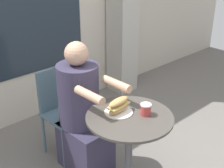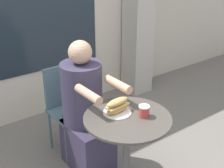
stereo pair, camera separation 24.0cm
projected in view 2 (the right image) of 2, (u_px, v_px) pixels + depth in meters
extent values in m
cube|color=#1E2833|center=(25.00, 7.00, 3.28)|extent=(1.74, 0.01, 1.50)
cube|color=#B2ADA3|center=(139.00, 5.00, 3.97)|extent=(0.31, 0.31, 2.40)
cylinder|color=#47423D|center=(127.00, 118.00, 2.35)|extent=(0.67, 0.67, 0.02)
cylinder|color=#515156|center=(126.00, 157.00, 2.50)|extent=(0.06, 0.06, 0.71)
cube|color=slate|center=(71.00, 112.00, 3.02)|extent=(0.39, 0.39, 0.02)
cube|color=slate|center=(61.00, 86.00, 3.05)|extent=(0.35, 0.04, 0.42)
cylinder|color=slate|center=(96.00, 133.00, 3.09)|extent=(0.03, 0.03, 0.43)
cylinder|color=slate|center=(67.00, 146.00, 2.91)|extent=(0.03, 0.03, 0.43)
cylinder|color=slate|center=(78.00, 120.00, 3.32)|extent=(0.03, 0.03, 0.43)
cylinder|color=slate|center=(50.00, 130.00, 3.14)|extent=(0.03, 0.03, 0.43)
cube|color=#38334C|center=(88.00, 145.00, 2.90)|extent=(0.35, 0.46, 0.45)
cylinder|color=#38334C|center=(82.00, 94.00, 2.73)|extent=(0.36, 0.36, 0.57)
sphere|color=tan|center=(80.00, 52.00, 2.57)|extent=(0.20, 0.20, 0.20)
cylinder|color=tan|center=(118.00, 84.00, 2.51)|extent=(0.08, 0.29, 0.07)
cylinder|color=tan|center=(88.00, 94.00, 2.35)|extent=(0.08, 0.29, 0.07)
cylinder|color=white|center=(117.00, 112.00, 2.40)|extent=(0.22, 0.22, 0.01)
ellipsoid|color=tan|center=(117.00, 109.00, 2.39)|extent=(0.21, 0.10, 0.05)
cube|color=#D6BC66|center=(117.00, 106.00, 2.37)|extent=(0.20, 0.10, 0.01)
ellipsoid|color=tan|center=(117.00, 102.00, 2.36)|extent=(0.21, 0.10, 0.05)
cylinder|color=#B73D38|center=(144.00, 112.00, 2.34)|extent=(0.08, 0.08, 0.08)
cylinder|color=white|center=(144.00, 107.00, 2.32)|extent=(0.08, 0.08, 0.01)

